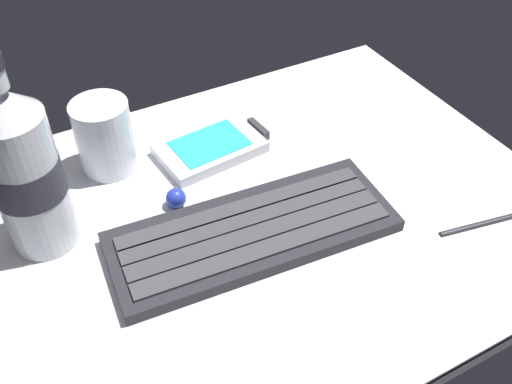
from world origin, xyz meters
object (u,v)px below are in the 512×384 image
at_px(water_bottle, 24,171).
at_px(stylus_pen, 481,223).
at_px(handheld_device, 215,146).
at_px(juice_cup, 105,139).
at_px(trackball_mouse, 176,198).
at_px(keyboard, 253,231).

distance_m(water_bottle, stylus_pen, 0.45).
bearing_deg(handheld_device, water_bottle, -167.54).
bearing_deg(juice_cup, water_bottle, -139.17).
relative_size(trackball_mouse, stylus_pen, 0.23).
bearing_deg(water_bottle, handheld_device, 12.46).
bearing_deg(keyboard, stylus_pen, -24.39).
relative_size(water_bottle, stylus_pen, 2.19).
xyz_separation_m(keyboard, juice_cup, (-0.09, 0.18, 0.03)).
height_order(juice_cup, trackball_mouse, juice_cup).
xyz_separation_m(juice_cup, stylus_pen, (0.31, -0.28, -0.04)).
relative_size(keyboard, stylus_pen, 3.14).
relative_size(keyboard, handheld_device, 2.24).
distance_m(keyboard, stylus_pen, 0.24).
relative_size(juice_cup, water_bottle, 0.41).
height_order(keyboard, trackball_mouse, trackball_mouse).
distance_m(juice_cup, stylus_pen, 0.42).
height_order(keyboard, juice_cup, juice_cup).
height_order(handheld_device, juice_cup, juice_cup).
bearing_deg(handheld_device, trackball_mouse, -139.61).
height_order(handheld_device, water_bottle, water_bottle).
distance_m(handheld_device, trackball_mouse, 0.10).
bearing_deg(handheld_device, keyboard, -100.15).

